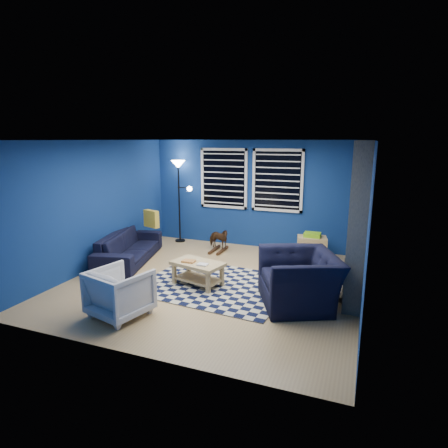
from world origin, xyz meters
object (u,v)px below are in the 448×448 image
Objects in this scene: armchair_big at (299,279)px; floor_lamp at (179,176)px; rocking_horse at (218,238)px; armchair_bent at (120,292)px; cabinet at (312,248)px; tv at (366,197)px; coffee_table at (198,269)px; sofa at (129,247)px.

armchair_big is 0.62× the size of floor_lamp.
rocking_horse is at bearing -158.89° from armchair_big.
armchair_bent is at bearing -169.00° from rocking_horse.
armchair_big is 2.33m from cabinet.
cabinet is 0.33× the size of floor_lamp.
floor_lamp reaches higher than tv.
floor_lamp is (-1.06, 3.94, 1.30)m from armchair_bent.
cabinet is at bearing -71.88° from rocking_horse.
cabinet is (1.66, 2.18, -0.05)m from coffee_table.
armchair_bent is 0.79× the size of coffee_table.
rocking_horse is 0.28× the size of floor_lamp.
rocking_horse is (1.48, 1.32, 0.01)m from sofa.
sofa is at bearing -161.21° from tv.
tv is at bearing -116.53° from armchair_bent.
rocking_horse is 2.06m from coffee_table.
sofa is 2.53m from armchair_bent.
sofa is at bearing -98.75° from floor_lamp.
armchair_big is at bearing -136.29° from armchair_bent.
armchair_bent is at bearing -85.43° from armchair_big.
coffee_table is 2.74m from cabinet.
armchair_big is (3.68, -0.83, 0.10)m from sofa.
floor_lamp is (-1.21, 0.48, 1.34)m from rocking_horse.
rocking_horse is 1.87m from floor_lamp.
tv is at bearing -3.30° from floor_lamp.
sofa is at bearing 159.87° from coffee_table.
armchair_bent reaches higher than coffee_table.
armchair_big is at bearing -109.92° from tv.
sofa is 3.78m from armchair_big.
sofa is at bearing -169.52° from cabinet.
tv is at bearing -8.85° from cabinet.
floor_lamp reaches higher than armchair_big.
rocking_horse is at bearing -62.48° from sofa.
armchair_bent is 4.28m from floor_lamp.
tv is 1.01× the size of coffee_table.
coffee_table is 0.49× the size of floor_lamp.
armchair_bent is 1.37× the size of rocking_horse.
cabinet is at bearing 52.80° from coffee_table.
rocking_horse is (0.15, 3.46, -0.04)m from armchair_bent.
cabinet is at bearing -176.61° from tv.
cabinet is (-0.99, -0.06, -1.14)m from tv.
armchair_big is 2.69m from armchair_bent.
armchair_bent is at bearing -131.03° from tv.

